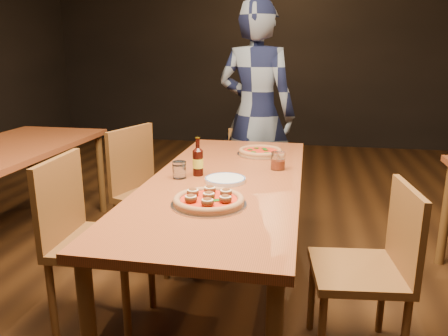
% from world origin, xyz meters
% --- Properties ---
extents(ground, '(9.00, 9.00, 0.00)m').
position_xyz_m(ground, '(0.00, 0.00, 0.00)').
color(ground, black).
extents(table_main, '(0.80, 2.00, 0.75)m').
position_xyz_m(table_main, '(0.00, 0.00, 0.68)').
color(table_main, brown).
rests_on(table_main, ground).
extents(chair_main_nw, '(0.46, 0.46, 0.95)m').
position_xyz_m(chair_main_nw, '(-0.58, -0.33, 0.47)').
color(chair_main_nw, brown).
rests_on(chair_main_nw, ground).
extents(chair_main_sw, '(0.56, 0.56, 0.96)m').
position_xyz_m(chair_main_sw, '(-0.55, 0.44, 0.48)').
color(chair_main_sw, brown).
rests_on(chair_main_sw, ground).
extents(chair_main_e, '(0.46, 0.46, 0.88)m').
position_xyz_m(chair_main_e, '(0.68, -0.32, 0.44)').
color(chair_main_e, brown).
rests_on(chair_main_e, ground).
extents(chair_end, '(0.43, 0.43, 0.81)m').
position_xyz_m(chair_end, '(-0.02, 1.22, 0.41)').
color(chair_end, brown).
rests_on(chair_end, ground).
extents(pizza_meatball, '(0.34, 0.34, 0.06)m').
position_xyz_m(pizza_meatball, '(0.00, -0.43, 0.77)').
color(pizza_meatball, '#B7B7BF').
rests_on(pizza_meatball, table_main).
extents(pizza_margherita, '(0.31, 0.31, 0.04)m').
position_xyz_m(pizza_margherita, '(0.12, 0.59, 0.77)').
color(pizza_margherita, '#B7B7BF').
rests_on(pizza_margherita, table_main).
extents(plate_stack, '(0.21, 0.21, 0.02)m').
position_xyz_m(plate_stack, '(0.01, -0.06, 0.76)').
color(plate_stack, white).
rests_on(plate_stack, table_main).
extents(beer_bottle, '(0.06, 0.06, 0.21)m').
position_xyz_m(beer_bottle, '(-0.16, 0.03, 0.82)').
color(beer_bottle, black).
rests_on(beer_bottle, table_main).
extents(water_glass, '(0.07, 0.07, 0.09)m').
position_xyz_m(water_glass, '(-0.25, -0.04, 0.80)').
color(water_glass, white).
rests_on(water_glass, table_main).
extents(amber_glass, '(0.08, 0.08, 0.10)m').
position_xyz_m(amber_glass, '(0.26, 0.23, 0.80)').
color(amber_glass, '#963210').
rests_on(amber_glass, table_main).
extents(diner, '(0.75, 0.59, 1.81)m').
position_xyz_m(diner, '(0.01, 1.34, 0.90)').
color(diner, black).
rests_on(diner, ground).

